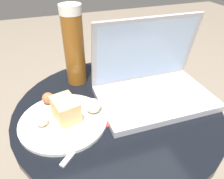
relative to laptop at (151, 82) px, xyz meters
The scene contains 6 objects.
table 0.26m from the laptop, behind, with size 0.58×0.58×0.52m.
napkin 0.26m from the laptop, behind, with size 0.18×0.13×0.00m.
laptop is the anchor object (origin of this frame).
beer_glass 0.26m from the laptop, 140.97° to the left, with size 0.06×0.06×0.25m.
snack_plate 0.27m from the laptop, behind, with size 0.22×0.22×0.06m.
fork 0.25m from the laptop, 155.08° to the right, with size 0.13×0.12×0.00m.
Camera 1 is at (-0.18, -0.45, 0.91)m, focal length 35.00 mm.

